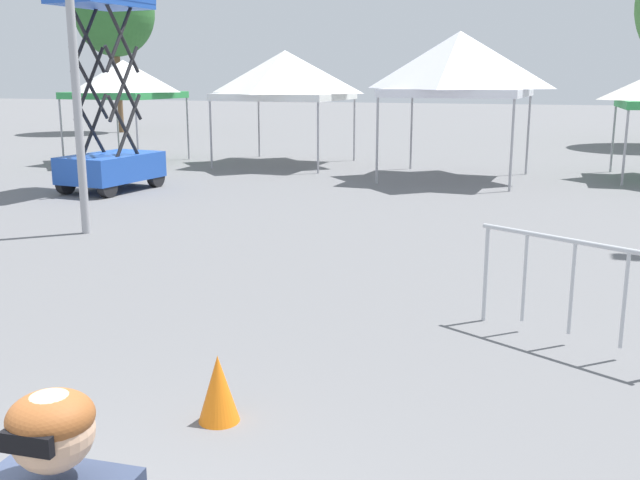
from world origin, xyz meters
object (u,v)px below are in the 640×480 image
scissor_lift (109,130)px  canopy_tent_far_left (124,79)px  traffic_cone_lot_center (218,388)px  canopy_tent_center (285,75)px  canopy_tent_behind_left (459,64)px  tree_behind_tents_left (114,12)px  crowd_barrier_mid_lot (573,271)px

scissor_lift → canopy_tent_far_left: bearing=118.9°
traffic_cone_lot_center → canopy_tent_center: bearing=108.8°
scissor_lift → canopy_tent_behind_left: bearing=31.1°
canopy_tent_center → tree_behind_tents_left: size_ratio=0.48×
scissor_lift → canopy_tent_center: bearing=71.5°
traffic_cone_lot_center → canopy_tent_far_left: bearing=124.5°
canopy_tent_behind_left → tree_behind_tents_left: size_ratio=0.49×
canopy_tent_far_left → tree_behind_tents_left: tree_behind_tents_left is taller
canopy_tent_far_left → crowd_barrier_mid_lot: bearing=-43.9°
canopy_tent_far_left → canopy_tent_center: (4.85, 0.96, 0.12)m
canopy_tent_behind_left → scissor_lift: scissor_lift is taller
canopy_tent_far_left → canopy_tent_behind_left: (10.13, -0.69, 0.39)m
tree_behind_tents_left → crowd_barrier_mid_lot: bearing=-49.0°
canopy_tent_behind_left → tree_behind_tents_left: 20.69m
crowd_barrier_mid_lot → canopy_tent_center: bearing=120.9°
crowd_barrier_mid_lot → canopy_tent_behind_left: bearing=103.0°
tree_behind_tents_left → traffic_cone_lot_center: bearing=-55.7°
canopy_tent_behind_left → tree_behind_tents_left: (-17.20, 11.22, 2.56)m
canopy_tent_behind_left → traffic_cone_lot_center: 14.46m
canopy_tent_center → canopy_tent_behind_left: canopy_tent_behind_left is taller
canopy_tent_behind_left → traffic_cone_lot_center: size_ratio=6.90×
scissor_lift → tree_behind_tents_left: tree_behind_tents_left is taller
traffic_cone_lot_center → scissor_lift: bearing=127.2°
canopy_tent_center → traffic_cone_lot_center: size_ratio=6.65×
canopy_tent_behind_left → scissor_lift: size_ratio=0.78×
canopy_tent_behind_left → crowd_barrier_mid_lot: 12.16m
tree_behind_tents_left → canopy_tent_far_left: bearing=-56.1°
tree_behind_tents_left → traffic_cone_lot_center: 31.20m
canopy_tent_far_left → scissor_lift: scissor_lift is taller
canopy_tent_center → scissor_lift: 6.52m
canopy_tent_far_left → canopy_tent_center: size_ratio=0.86×
tree_behind_tents_left → crowd_barrier_mid_lot: tree_behind_tents_left is taller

